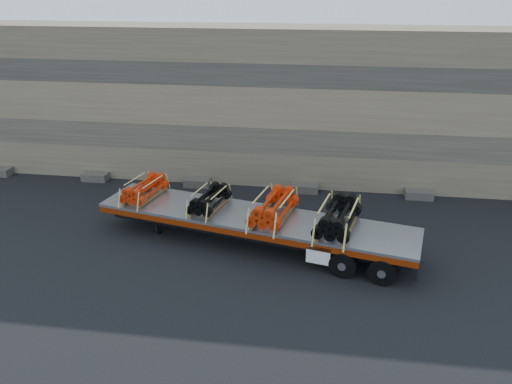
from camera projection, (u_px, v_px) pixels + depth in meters
The scene contains 7 objects.
ground at pixel (245, 237), 18.62m from camera, with size 120.00×120.00×0.00m, color black.
rock_wall at pixel (267, 105), 23.15m from camera, with size 44.00×3.00×7.00m, color #7A6B54.
trailer at pixel (253, 230), 17.94m from camera, with size 11.53×2.22×1.15m, color #AEB1B6, non-canonical shape.
bundle_front at pixel (145, 189), 19.01m from camera, with size 0.98×1.97×0.70m, color red, non-canonical shape.
bundle_midfront at pixel (209, 200), 18.13m from camera, with size 0.95×1.90×0.67m, color black, non-canonical shape.
bundle_midrear at pixel (274, 208), 17.31m from camera, with size 1.17×2.34×0.83m, color red, non-canonical shape.
bundle_rear at pixel (338, 218), 16.57m from camera, with size 1.21×2.42×0.86m, color black, non-canonical shape.
Camera 1 is at (2.73, -16.22, 8.91)m, focal length 35.00 mm.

